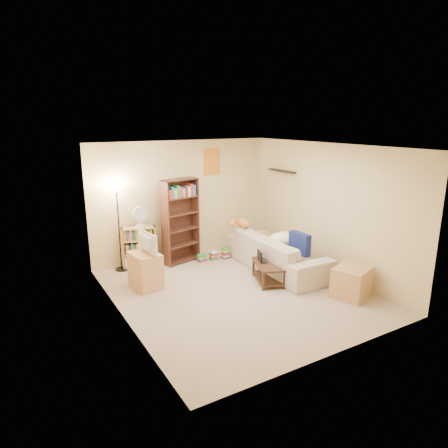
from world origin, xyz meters
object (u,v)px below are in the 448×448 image
at_px(tabby_cat, 241,223).
at_px(side_table, 275,246).
at_px(short_bookshelf, 139,247).
at_px(desk_fan, 140,216).
at_px(mug, 279,264).
at_px(television, 144,243).
at_px(coffee_table, 269,270).
at_px(floor_lamp, 117,204).
at_px(laptop, 266,260).
at_px(tall_bookshelf, 181,219).
at_px(end_cabinet, 352,282).
at_px(tv_stand, 145,270).
at_px(sofa, 278,253).

height_order(tabby_cat, side_table, tabby_cat).
xyz_separation_m(short_bookshelf, desk_fan, (0.05, -0.04, 0.66)).
xyz_separation_m(mug, television, (-2.10, 1.13, 0.42)).
bearing_deg(mug, coffee_table, 105.30).
xyz_separation_m(tabby_cat, desk_fan, (-2.00, 0.55, 0.29)).
relative_size(coffee_table, floor_lamp, 0.55).
height_order(laptop, tall_bookshelf, tall_bookshelf).
height_order(coffee_table, floor_lamp, floor_lamp).
xyz_separation_m(coffee_table, tall_bookshelf, (-0.93, 1.80, 0.70)).
xyz_separation_m(television, end_cabinet, (2.88, -2.11, -0.57)).
bearing_deg(end_cabinet, television, 143.72).
distance_m(television, end_cabinet, 3.62).
relative_size(tabby_cat, end_cabinet, 0.88).
relative_size(tall_bookshelf, short_bookshelf, 2.08).
bearing_deg(desk_fan, tv_stand, -106.18).
bearing_deg(mug, tv_stand, 151.76).
bearing_deg(coffee_table, mug, -54.30).
relative_size(sofa, mug, 17.37).
relative_size(tabby_cat, tall_bookshelf, 0.31).
distance_m(tv_stand, desk_fan, 1.28).
height_order(tv_stand, television, television).
bearing_deg(coffee_table, floor_lamp, 158.19).
relative_size(tv_stand, floor_lamp, 0.38).
distance_m(laptop, tv_stand, 2.21).
distance_m(tabby_cat, laptop, 1.30).
height_order(sofa, television, television).
height_order(coffee_table, mug, mug).
distance_m(laptop, short_bookshelf, 2.57).
bearing_deg(tabby_cat, mug, -96.75).
xyz_separation_m(mug, desk_fan, (-1.81, 2.12, 0.67)).
bearing_deg(desk_fan, laptop, -44.61).
bearing_deg(television, sofa, -107.44).
distance_m(laptop, floor_lamp, 3.02).
bearing_deg(sofa, laptop, 121.15).
relative_size(mug, tv_stand, 0.22).
bearing_deg(sofa, television, 80.96).
bearing_deg(short_bookshelf, tall_bookshelf, 7.27).
height_order(sofa, coffee_table, sofa).
bearing_deg(television, short_bookshelf, -20.09).
bearing_deg(sofa, short_bookshelf, 58.46).
distance_m(coffee_table, desk_fan, 2.72).
height_order(short_bookshelf, desk_fan, desk_fan).
height_order(desk_fan, end_cabinet, desk_fan).
relative_size(tabby_cat, short_bookshelf, 0.65).
height_order(laptop, mug, mug).
bearing_deg(desk_fan, sofa, -32.74).
xyz_separation_m(television, desk_fan, (0.29, 0.99, 0.25)).
distance_m(coffee_table, television, 2.31).
xyz_separation_m(tv_stand, side_table, (3.01, 0.17, -0.08)).
bearing_deg(tv_stand, television, 0.00).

